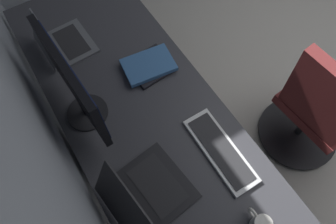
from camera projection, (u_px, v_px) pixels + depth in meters
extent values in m
cube|color=#38383D|center=(159.00, 139.00, 1.41)|extent=(2.38, 0.74, 0.03)
cylinder|color=silver|center=(118.00, 19.00, 2.25)|extent=(0.05, 0.05, 0.70)
cylinder|color=silver|center=(40.00, 54.00, 2.10)|extent=(0.05, 0.05, 0.70)
cube|color=#38383D|center=(142.00, 142.00, 1.80)|extent=(0.40, 0.50, 0.69)
cube|color=silver|center=(177.00, 121.00, 1.86)|extent=(0.37, 0.01, 0.61)
cylinder|color=black|center=(88.00, 113.00, 1.45)|extent=(0.20, 0.20, 0.01)
cylinder|color=black|center=(85.00, 107.00, 1.40)|extent=(0.04, 0.04, 0.10)
cube|color=black|center=(72.00, 83.00, 1.21)|extent=(0.52, 0.06, 0.33)
cube|color=#19234C|center=(76.00, 81.00, 1.22)|extent=(0.48, 0.03, 0.29)
cube|color=black|center=(157.00, 185.00, 1.29)|extent=(0.34, 0.28, 0.01)
cube|color=#262628|center=(157.00, 185.00, 1.29)|extent=(0.27, 0.18, 0.00)
cube|color=black|center=(122.00, 206.00, 1.15)|extent=(0.33, 0.14, 0.21)
cube|color=#B2BCCC|center=(122.00, 206.00, 1.15)|extent=(0.29, 0.12, 0.17)
cube|color=#595B60|center=(72.00, 43.00, 1.65)|extent=(0.29, 0.22, 0.01)
cube|color=#262628|center=(71.00, 42.00, 1.64)|extent=(0.23, 0.14, 0.00)
cube|color=#595B60|center=(43.00, 41.00, 1.53)|extent=(0.28, 0.07, 0.19)
cube|color=#B2BCCC|center=(43.00, 41.00, 1.53)|extent=(0.26, 0.06, 0.16)
cube|color=silver|center=(220.00, 150.00, 1.36)|extent=(0.42, 0.14, 0.02)
cube|color=#2D2D30|center=(221.00, 150.00, 1.35)|extent=(0.38, 0.11, 0.00)
cube|color=black|center=(150.00, 66.00, 1.58)|extent=(0.22, 0.23, 0.02)
cube|color=#38669E|center=(149.00, 65.00, 1.55)|extent=(0.21, 0.28, 0.03)
torus|color=silver|center=(253.00, 214.00, 1.20)|extent=(0.06, 0.01, 0.06)
cube|color=maroon|center=(324.00, 106.00, 1.78)|extent=(0.47, 0.45, 0.07)
cube|color=maroon|center=(323.00, 101.00, 1.47)|extent=(0.40, 0.16, 0.50)
cylinder|color=black|center=(309.00, 121.00, 1.98)|extent=(0.05, 0.05, 0.37)
cylinder|color=black|center=(297.00, 133.00, 2.16)|extent=(0.56, 0.56, 0.03)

